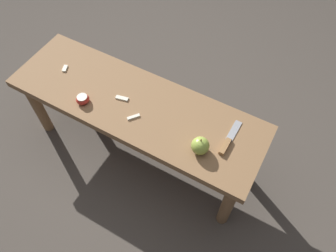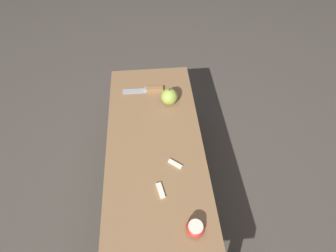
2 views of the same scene
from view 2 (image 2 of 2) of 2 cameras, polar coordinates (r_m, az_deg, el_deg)
The scene contains 7 objects.
ground_plane at distance 1.47m, azimuth -1.65°, elevation -19.14°, with size 8.00×8.00×0.00m, color #4C443D.
wooden_bench at distance 1.11m, azimuth -2.11°, elevation -12.25°, with size 1.31×0.41×0.46m.
knife at distance 1.35m, azimuth -4.00°, elevation 7.94°, with size 0.03×0.21×0.02m.
apple_whole at distance 1.26m, azimuth 0.48°, elevation 6.46°, with size 0.08×0.08×0.09m.
apple_cut at distance 0.95m, azimuth 6.25°, elevation -21.18°, with size 0.06×0.06×0.04m.
apple_slice_near_knife at distance 1.02m, azimuth -1.39°, elevation -13.83°, with size 0.07×0.03×0.01m.
apple_slice_center at distance 1.07m, azimuth 1.80°, elevation -8.22°, with size 0.05×0.06×0.01m.
Camera 2 is at (0.50, -0.00, 1.39)m, focal length 28.00 mm.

